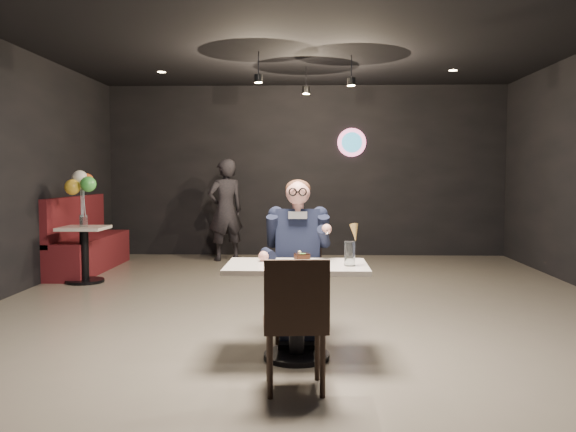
{
  "coord_description": "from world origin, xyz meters",
  "views": [
    {
      "loc": [
        0.03,
        -6.32,
        1.46
      ],
      "look_at": [
        -0.14,
        -1.01,
        1.08
      ],
      "focal_mm": 38.0,
      "sensor_mm": 36.0,
      "label": 1
    }
  ],
  "objects_px": {
    "main_table": "(297,311)",
    "sundae_glass": "(350,254)",
    "seated_man": "(298,258)",
    "booth_bench": "(89,234)",
    "side_table": "(84,255)",
    "chair_near": "(295,322)",
    "balloon_vase": "(84,221)",
    "passerby": "(226,210)",
    "chair_far": "(298,287)"
  },
  "relations": [
    {
      "from": "main_table",
      "to": "sundae_glass",
      "type": "relative_size",
      "value": 5.88
    },
    {
      "from": "seated_man",
      "to": "booth_bench",
      "type": "distance_m",
      "value": 4.9
    },
    {
      "from": "sundae_glass",
      "to": "side_table",
      "type": "height_order",
      "value": "sundae_glass"
    },
    {
      "from": "seated_man",
      "to": "chair_near",
      "type": "bearing_deg",
      "value": -90.0
    },
    {
      "from": "chair_near",
      "to": "balloon_vase",
      "type": "height_order",
      "value": "chair_near"
    },
    {
      "from": "main_table",
      "to": "chair_near",
      "type": "height_order",
      "value": "chair_near"
    },
    {
      "from": "side_table",
      "to": "passerby",
      "type": "xyz_separation_m",
      "value": [
        1.61,
        2.13,
        0.49
      ]
    },
    {
      "from": "chair_near",
      "to": "sundae_glass",
      "type": "relative_size",
      "value": 4.92
    },
    {
      "from": "chair_far",
      "to": "booth_bench",
      "type": "bearing_deg",
      "value": 130.77
    },
    {
      "from": "sundae_glass",
      "to": "booth_bench",
      "type": "height_order",
      "value": "booth_bench"
    },
    {
      "from": "side_table",
      "to": "main_table",
      "type": "bearing_deg",
      "value": -48.36
    },
    {
      "from": "chair_far",
      "to": "chair_near",
      "type": "height_order",
      "value": "same"
    },
    {
      "from": "chair_far",
      "to": "side_table",
      "type": "relative_size",
      "value": 1.27
    },
    {
      "from": "chair_near",
      "to": "side_table",
      "type": "bearing_deg",
      "value": 121.19
    },
    {
      "from": "main_table",
      "to": "booth_bench",
      "type": "distance_m",
      "value": 5.33
    },
    {
      "from": "chair_near",
      "to": "side_table",
      "type": "xyz_separation_m",
      "value": [
        -2.9,
        3.95,
        -0.1
      ]
    },
    {
      "from": "main_table",
      "to": "chair_far",
      "type": "xyz_separation_m",
      "value": [
        -0.0,
        0.55,
        0.09
      ]
    },
    {
      "from": "booth_bench",
      "to": "side_table",
      "type": "distance_m",
      "value": 1.06
    },
    {
      "from": "balloon_vase",
      "to": "booth_bench",
      "type": "bearing_deg",
      "value": 106.7
    },
    {
      "from": "side_table",
      "to": "balloon_vase",
      "type": "height_order",
      "value": "balloon_vase"
    },
    {
      "from": "chair_near",
      "to": "balloon_vase",
      "type": "distance_m",
      "value": 4.91
    },
    {
      "from": "passerby",
      "to": "balloon_vase",
      "type": "bearing_deg",
      "value": 23.34
    },
    {
      "from": "seated_man",
      "to": "passerby",
      "type": "distance_m",
      "value": 5.01
    },
    {
      "from": "seated_man",
      "to": "chair_far",
      "type": "bearing_deg",
      "value": 180.0
    },
    {
      "from": "booth_bench",
      "to": "balloon_vase",
      "type": "distance_m",
      "value": 1.08
    },
    {
      "from": "booth_bench",
      "to": "balloon_vase",
      "type": "bearing_deg",
      "value": -73.3
    },
    {
      "from": "chair_near",
      "to": "seated_man",
      "type": "xyz_separation_m",
      "value": [
        0.0,
        1.24,
        0.26
      ]
    },
    {
      "from": "chair_near",
      "to": "booth_bench",
      "type": "xyz_separation_m",
      "value": [
        -3.2,
        4.95,
        0.1
      ]
    },
    {
      "from": "side_table",
      "to": "chair_far",
      "type": "bearing_deg",
      "value": -43.07
    },
    {
      "from": "sundae_glass",
      "to": "side_table",
      "type": "distance_m",
      "value": 4.72
    },
    {
      "from": "booth_bench",
      "to": "passerby",
      "type": "relative_size",
      "value": 1.31
    },
    {
      "from": "main_table",
      "to": "balloon_vase",
      "type": "xyz_separation_m",
      "value": [
        -2.9,
        3.26,
        0.45
      ]
    },
    {
      "from": "chair_near",
      "to": "side_table",
      "type": "distance_m",
      "value": 4.9
    },
    {
      "from": "booth_bench",
      "to": "passerby",
      "type": "xyz_separation_m",
      "value": [
        1.91,
        1.13,
        0.29
      ]
    },
    {
      "from": "main_table",
      "to": "seated_man",
      "type": "distance_m",
      "value": 0.65
    },
    {
      "from": "chair_near",
      "to": "main_table",
      "type": "bearing_deg",
      "value": 84.91
    },
    {
      "from": "seated_man",
      "to": "balloon_vase",
      "type": "xyz_separation_m",
      "value": [
        -2.9,
        2.71,
        0.11
      ]
    },
    {
      "from": "main_table",
      "to": "booth_bench",
      "type": "xyz_separation_m",
      "value": [
        -3.2,
        4.26,
        0.18
      ]
    },
    {
      "from": "side_table",
      "to": "seated_man",
      "type": "bearing_deg",
      "value": -43.07
    },
    {
      "from": "sundae_glass",
      "to": "main_table",
      "type": "bearing_deg",
      "value": 169.58
    },
    {
      "from": "chair_far",
      "to": "passerby",
      "type": "xyz_separation_m",
      "value": [
        -1.29,
        4.83,
        0.39
      ]
    },
    {
      "from": "main_table",
      "to": "seated_man",
      "type": "relative_size",
      "value": 0.76
    },
    {
      "from": "chair_near",
      "to": "sundae_glass",
      "type": "xyz_separation_m",
      "value": [
        0.41,
        0.61,
        0.38
      ]
    },
    {
      "from": "sundae_glass",
      "to": "side_table",
      "type": "xyz_separation_m",
      "value": [
        -3.3,
        3.33,
        -0.48
      ]
    },
    {
      "from": "sundae_glass",
      "to": "passerby",
      "type": "bearing_deg",
      "value": 107.26
    },
    {
      "from": "booth_bench",
      "to": "side_table",
      "type": "xyz_separation_m",
      "value": [
        0.3,
        -1.0,
        -0.19
      ]
    },
    {
      "from": "main_table",
      "to": "passerby",
      "type": "distance_m",
      "value": 5.56
    },
    {
      "from": "side_table",
      "to": "balloon_vase",
      "type": "relative_size",
      "value": 4.57
    },
    {
      "from": "balloon_vase",
      "to": "seated_man",
      "type": "bearing_deg",
      "value": -43.07
    },
    {
      "from": "chair_far",
      "to": "sundae_glass",
      "type": "relative_size",
      "value": 4.92
    }
  ]
}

